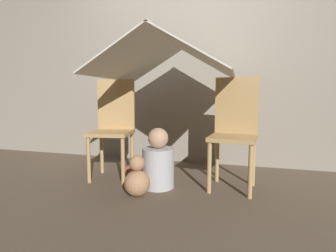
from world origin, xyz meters
TOP-DOWN VIEW (x-y plane):
  - ground_plane at (0.00, 0.00)m, footprint 8.80×8.80m
  - wall_back at (0.00, 0.99)m, footprint 7.00×0.05m
  - chair_left at (-0.58, 0.20)m, footprint 0.43×0.43m
  - chair_right at (0.58, 0.20)m, footprint 0.42×0.42m
  - sheet_canopy at (0.00, 0.13)m, footprint 1.15×1.11m
  - person_front at (-0.06, 0.01)m, footprint 0.28×0.28m
  - floor_cushion at (-0.29, 0.27)m, footprint 0.34×0.27m
  - plush_toy at (-0.15, -0.23)m, footprint 0.21×0.21m

SIDE VIEW (x-z plane):
  - ground_plane at x=0.00m, z-range 0.00..0.00m
  - floor_cushion at x=-0.29m, z-range 0.00..0.10m
  - plush_toy at x=-0.15m, z-range -0.03..0.30m
  - person_front at x=-0.06m, z-range -0.04..0.48m
  - chair_left at x=-0.58m, z-range 0.04..1.01m
  - chair_right at x=0.58m, z-range 0.04..1.01m
  - sheet_canopy at x=0.00m, z-range 0.96..1.31m
  - wall_back at x=0.00m, z-range 0.00..2.50m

